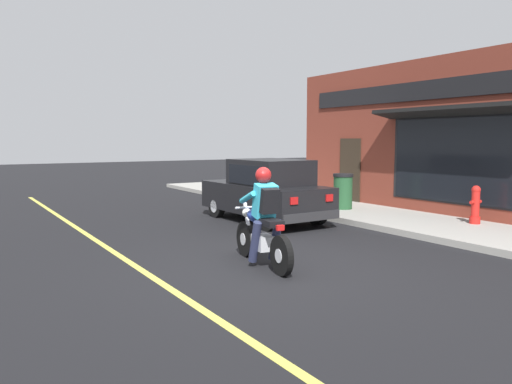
% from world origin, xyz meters
% --- Properties ---
extents(ground_plane, '(80.00, 80.00, 0.00)m').
position_xyz_m(ground_plane, '(0.00, 0.00, 0.00)').
color(ground_plane, black).
extents(sidewalk_curb, '(2.60, 22.00, 0.14)m').
position_xyz_m(sidewalk_curb, '(5.16, 3.00, 0.07)').
color(sidewalk_curb, '#9E9B93').
rests_on(sidewalk_curb, ground).
extents(lane_stripe, '(0.12, 19.80, 0.01)m').
position_xyz_m(lane_stripe, '(-1.80, 3.00, 0.00)').
color(lane_stripe, '#D1C64C').
rests_on(lane_stripe, ground).
extents(storefront_building, '(1.25, 10.04, 4.20)m').
position_xyz_m(storefront_building, '(6.69, 2.38, 2.11)').
color(storefront_building, maroon).
rests_on(storefront_building, ground).
extents(motorcycle_with_rider, '(0.64, 2.01, 1.62)m').
position_xyz_m(motorcycle_with_rider, '(-0.01, 0.25, 0.68)').
color(motorcycle_with_rider, black).
rests_on(motorcycle_with_rider, ground).
extents(car_hatchback, '(1.74, 3.82, 1.57)m').
position_xyz_m(car_hatchback, '(2.49, 3.96, 0.77)').
color(car_hatchback, black).
rests_on(car_hatchback, ground).
extents(fire_hydrant, '(0.36, 0.24, 0.88)m').
position_xyz_m(fire_hydrant, '(5.90, 0.42, 0.57)').
color(fire_hydrant, red).
rests_on(fire_hydrant, sidewalk_curb).
extents(trash_bin, '(0.56, 0.56, 0.98)m').
position_xyz_m(trash_bin, '(5.02, 3.92, 0.64)').
color(trash_bin, '#23512D').
rests_on(trash_bin, sidewalk_curb).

